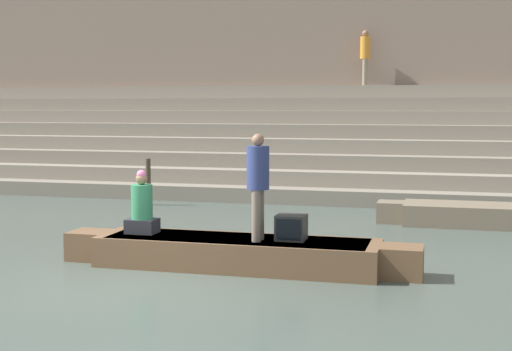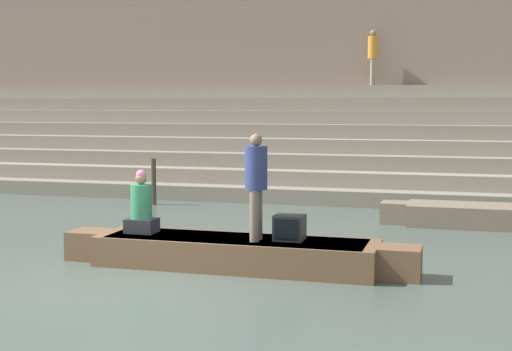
{
  "view_description": "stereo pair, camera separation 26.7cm",
  "coord_description": "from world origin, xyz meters",
  "px_view_note": "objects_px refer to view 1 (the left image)",
  "views": [
    {
      "loc": [
        4.42,
        -9.46,
        2.59
      ],
      "look_at": [
        1.24,
        2.57,
        1.38
      ],
      "focal_mm": 50.0,
      "sensor_mm": 36.0,
      "label": 1
    },
    {
      "loc": [
        4.68,
        -9.39,
        2.59
      ],
      "look_at": [
        1.24,
        2.57,
        1.38
      ],
      "focal_mm": 50.0,
      "sensor_mm": 36.0,
      "label": 2
    }
  ],
  "objects_px": {
    "mooring_post": "(148,182)",
    "person_on_steps": "(365,54)",
    "tv_set": "(291,227)",
    "person_standing": "(258,180)",
    "rowboat_main": "(237,252)",
    "moored_boat_shore": "(502,215)",
    "person_rowing": "(142,208)"
  },
  "relations": [
    {
      "from": "mooring_post",
      "to": "person_on_steps",
      "type": "distance_m",
      "value": 8.9
    },
    {
      "from": "tv_set",
      "to": "person_on_steps",
      "type": "distance_m",
      "value": 13.31
    },
    {
      "from": "person_standing",
      "to": "tv_set",
      "type": "bearing_deg",
      "value": 33.69
    },
    {
      "from": "rowboat_main",
      "to": "moored_boat_shore",
      "type": "height_order",
      "value": "rowboat_main"
    },
    {
      "from": "moored_boat_shore",
      "to": "person_standing",
      "type": "bearing_deg",
      "value": -126.02
    },
    {
      "from": "tv_set",
      "to": "moored_boat_shore",
      "type": "distance_m",
      "value": 6.29
    },
    {
      "from": "rowboat_main",
      "to": "mooring_post",
      "type": "xyz_separation_m",
      "value": [
        -4.33,
        6.46,
        0.36
      ]
    },
    {
      "from": "person_standing",
      "to": "mooring_post",
      "type": "xyz_separation_m",
      "value": [
        -4.71,
        6.57,
        -0.84
      ]
    },
    {
      "from": "person_rowing",
      "to": "moored_boat_shore",
      "type": "distance_m",
      "value": 8.04
    },
    {
      "from": "moored_boat_shore",
      "to": "person_on_steps",
      "type": "xyz_separation_m",
      "value": [
        -3.82,
        7.63,
        4.07
      ]
    },
    {
      "from": "moored_boat_shore",
      "to": "rowboat_main",
      "type": "bearing_deg",
      "value": -129.08
    },
    {
      "from": "person_rowing",
      "to": "person_on_steps",
      "type": "bearing_deg",
      "value": 77.56
    },
    {
      "from": "tv_set",
      "to": "person_on_steps",
      "type": "height_order",
      "value": "person_on_steps"
    },
    {
      "from": "tv_set",
      "to": "person_rowing",
      "type": "bearing_deg",
      "value": 176.56
    },
    {
      "from": "rowboat_main",
      "to": "person_standing",
      "type": "relative_size",
      "value": 3.47
    },
    {
      "from": "mooring_post",
      "to": "person_standing",
      "type": "bearing_deg",
      "value": -54.37
    },
    {
      "from": "tv_set",
      "to": "mooring_post",
      "type": "height_order",
      "value": "mooring_post"
    },
    {
      "from": "moored_boat_shore",
      "to": "person_rowing",
      "type": "bearing_deg",
      "value": -138.43
    },
    {
      "from": "rowboat_main",
      "to": "person_rowing",
      "type": "height_order",
      "value": "person_rowing"
    },
    {
      "from": "tv_set",
      "to": "mooring_post",
      "type": "bearing_deg",
      "value": 125.17
    },
    {
      "from": "moored_boat_shore",
      "to": "mooring_post",
      "type": "distance_m",
      "value": 8.85
    },
    {
      "from": "rowboat_main",
      "to": "person_rowing",
      "type": "distance_m",
      "value": 1.78
    },
    {
      "from": "person_rowing",
      "to": "tv_set",
      "type": "xyz_separation_m",
      "value": [
        2.54,
        0.03,
        -0.22
      ]
    },
    {
      "from": "person_rowing",
      "to": "rowboat_main",
      "type": "bearing_deg",
      "value": -4.07
    },
    {
      "from": "person_standing",
      "to": "person_rowing",
      "type": "height_order",
      "value": "person_standing"
    },
    {
      "from": "person_rowing",
      "to": "mooring_post",
      "type": "xyz_separation_m",
      "value": [
        -2.67,
        6.41,
        -0.29
      ]
    },
    {
      "from": "person_standing",
      "to": "mooring_post",
      "type": "distance_m",
      "value": 8.12
    },
    {
      "from": "rowboat_main",
      "to": "person_on_steps",
      "type": "distance_m",
      "value": 13.51
    },
    {
      "from": "tv_set",
      "to": "rowboat_main",
      "type": "bearing_deg",
      "value": -179.18
    },
    {
      "from": "person_rowing",
      "to": "mooring_post",
      "type": "relative_size",
      "value": 0.86
    },
    {
      "from": "person_rowing",
      "to": "moored_boat_shore",
      "type": "xyz_separation_m",
      "value": [
        6.1,
        5.19,
        -0.65
      ]
    },
    {
      "from": "rowboat_main",
      "to": "mooring_post",
      "type": "distance_m",
      "value": 7.79
    }
  ]
}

